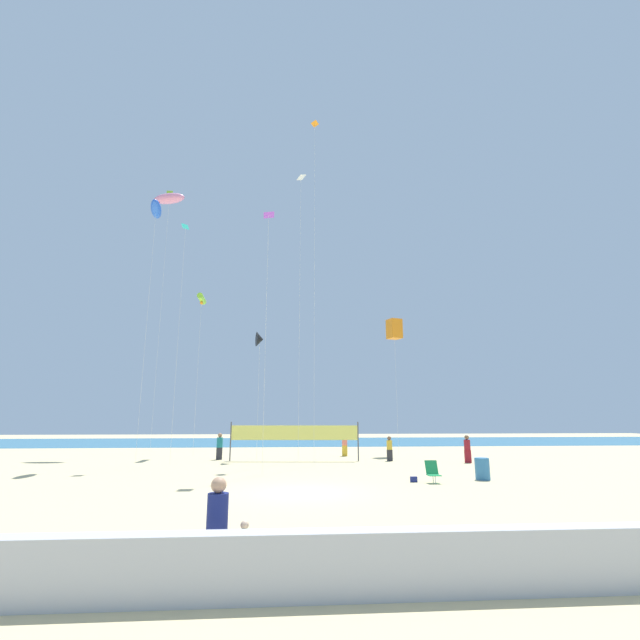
% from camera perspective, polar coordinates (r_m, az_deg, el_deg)
% --- Properties ---
extents(ground_plane, '(120.00, 120.00, 0.00)m').
position_cam_1_polar(ground_plane, '(17.61, -2.48, -20.85)').
color(ground_plane, '#D1BC89').
extents(ocean_band, '(120.00, 20.00, 0.01)m').
position_cam_1_polar(ocean_band, '(53.38, -3.90, -15.00)').
color(ocean_band, teal).
rests_on(ocean_band, ground).
extents(boardwalk_ledge, '(28.00, 0.44, 0.96)m').
position_cam_1_polar(boardwalk_ledge, '(7.81, 0.51, -28.39)').
color(boardwalk_ledge, '#B7B7BC').
rests_on(boardwalk_ledge, ground).
extents(mother_figure, '(0.37, 0.37, 1.63)m').
position_cam_1_polar(mother_figure, '(8.86, -12.81, -23.55)').
color(mother_figure, '#7A3872').
rests_on(mother_figure, ground).
extents(toddler_figure, '(0.21, 0.21, 0.90)m').
position_cam_1_polar(toddler_figure, '(8.88, -9.53, -26.22)').
color(toddler_figure, white).
rests_on(toddler_figure, ground).
extents(beachgoer_teal_shirt, '(0.38, 0.38, 1.68)m').
position_cam_1_polar(beachgoer_teal_shirt, '(31.33, -12.50, -15.13)').
color(beachgoer_teal_shirt, '#2D2D33').
rests_on(beachgoer_teal_shirt, ground).
extents(beachgoer_coral_shirt, '(0.37, 0.37, 1.62)m').
position_cam_1_polar(beachgoer_coral_shirt, '(33.44, 3.12, -15.23)').
color(beachgoer_coral_shirt, gold).
rests_on(beachgoer_coral_shirt, ground).
extents(beachgoer_mustard_shirt, '(0.35, 0.35, 1.52)m').
position_cam_1_polar(beachgoer_mustard_shirt, '(30.05, 8.73, -15.57)').
color(beachgoer_mustard_shirt, '#2D2D33').
rests_on(beachgoer_mustard_shirt, ground).
extents(beachgoer_maroon_shirt, '(0.37, 0.37, 1.63)m').
position_cam_1_polar(beachgoer_maroon_shirt, '(29.93, 18.03, -15.04)').
color(beachgoer_maroon_shirt, maroon).
rests_on(beachgoer_maroon_shirt, ground).
extents(folding_beach_chair, '(0.52, 0.65, 0.89)m').
position_cam_1_polar(folding_beach_chair, '(20.57, 13.97, -17.96)').
color(folding_beach_chair, '#1E8C4C').
rests_on(folding_beach_chair, ground).
extents(trash_barrel, '(0.63, 0.63, 0.92)m').
position_cam_1_polar(trash_barrel, '(22.14, 19.73, -17.19)').
color(trash_barrel, teal).
rests_on(trash_barrel, ground).
extents(volleyball_net, '(8.12, 0.81, 2.40)m').
position_cam_1_polar(volleyball_net, '(29.66, -3.25, -14.14)').
color(volleyball_net, '#4C4C51').
rests_on(volleyball_net, ground).
extents(beach_handbag, '(0.28, 0.14, 0.23)m').
position_cam_1_polar(beach_handbag, '(20.65, 11.69, -19.02)').
color(beach_handbag, navy).
rests_on(beach_handbag, ground).
extents(kite_orange_diamond, '(0.45, 0.46, 22.10)m').
position_cam_1_polar(kite_orange_diamond, '(32.09, -0.67, 20.77)').
color(kite_orange_diamond, silver).
rests_on(kite_orange_diamond, ground).
extents(kite_white_diamond, '(0.65, 0.65, 19.77)m').
position_cam_1_polar(kite_white_diamond, '(33.84, -2.48, 16.76)').
color(kite_white_diamond, silver).
rests_on(kite_white_diamond, ground).
extents(kite_lime_tube, '(0.50, 2.01, 11.82)m').
position_cam_1_polar(kite_lime_tube, '(36.01, -14.65, 2.54)').
color(kite_lime_tube, silver).
rests_on(kite_lime_tube, ground).
extents(kite_violet_diamond, '(0.82, 0.82, 13.57)m').
position_cam_1_polar(kite_violet_diamond, '(25.20, -6.50, 12.55)').
color(kite_violet_diamond, silver).
rests_on(kite_violet_diamond, ground).
extents(kite_pink_inflatable, '(2.80, 1.15, 21.98)m').
position_cam_1_polar(kite_pink_inflatable, '(42.74, -18.41, 14.27)').
color(kite_pink_inflatable, silver).
rests_on(kite_pink_inflatable, ground).
extents(kite_blue_inflatable, '(0.94, 2.04, 16.71)m').
position_cam_1_polar(kite_blue_inflatable, '(32.78, -19.90, 12.94)').
color(kite_blue_inflatable, silver).
rests_on(kite_blue_inflatable, ground).
extents(kite_black_delta, '(0.68, 1.09, 8.41)m').
position_cam_1_polar(kite_black_delta, '(31.27, -7.57, -2.44)').
color(kite_black_delta, silver).
rests_on(kite_black_delta, ground).
extents(kite_cyan_diamond, '(0.67, 0.67, 15.04)m').
position_cam_1_polar(kite_cyan_diamond, '(31.21, -16.56, 10.31)').
color(kite_cyan_diamond, silver).
rests_on(kite_cyan_diamond, ground).
extents(kite_orange_box, '(1.22, 1.22, 10.26)m').
position_cam_1_polar(kite_orange_box, '(36.14, 9.32, -1.13)').
color(kite_orange_box, silver).
rests_on(kite_orange_box, ground).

